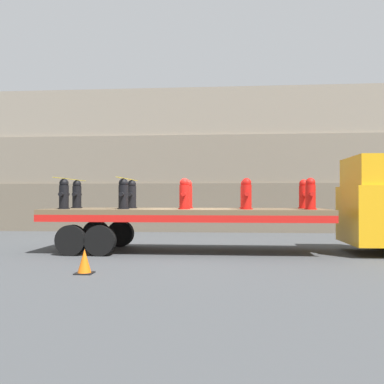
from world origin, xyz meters
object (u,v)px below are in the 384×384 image
at_px(fire_hydrant_black_far_0, 77,194).
at_px(fire_hydrant_red_far_2, 188,194).
at_px(flatbed_trailer, 167,217).
at_px(fire_hydrant_black_near_1, 123,194).
at_px(traffic_cone, 84,262).
at_px(fire_hydrant_red_near_2, 184,194).
at_px(fire_hydrant_black_near_0, 64,194).
at_px(fire_hydrant_red_far_3, 245,194).
at_px(fire_hydrant_red_near_4, 311,194).
at_px(fire_hydrant_black_far_1, 132,194).
at_px(fire_hydrant_red_near_3, 247,194).
at_px(fire_hydrant_red_far_4, 304,194).

bearing_deg(fire_hydrant_black_far_0, fire_hydrant_red_far_2, 0.00).
xyz_separation_m(flatbed_trailer, fire_hydrant_black_near_1, (-1.22, -0.55, 0.69)).
xyz_separation_m(fire_hydrant_black_far_0, fire_hydrant_black_near_1, (1.80, -1.10, 0.00)).
xyz_separation_m(flatbed_trailer, fire_hydrant_red_far_2, (0.58, 0.55, 0.69)).
bearing_deg(traffic_cone, fire_hydrant_black_near_1, 89.79).
xyz_separation_m(fire_hydrant_black_far_0, fire_hydrant_red_near_2, (3.61, -1.10, 0.00)).
relative_size(flatbed_trailer, fire_hydrant_black_near_0, 9.31).
bearing_deg(flatbed_trailer, traffic_cone, -107.48).
relative_size(flatbed_trailer, fire_hydrant_red_near_2, 9.31).
height_order(fire_hydrant_black_near_0, fire_hydrant_black_far_0, same).
bearing_deg(fire_hydrant_black_near_0, fire_hydrant_red_near_2, 0.00).
distance_m(fire_hydrant_red_far_3, fire_hydrant_red_near_4, 2.11).
height_order(flatbed_trailer, traffic_cone, flatbed_trailer).
relative_size(fire_hydrant_black_near_0, traffic_cone, 1.70).
relative_size(fire_hydrant_black_far_1, fire_hydrant_red_near_3, 1.00).
height_order(fire_hydrant_black_far_0, fire_hydrant_red_far_3, same).
bearing_deg(fire_hydrant_red_near_3, fire_hydrant_black_far_1, 163.10).
distance_m(flatbed_trailer, fire_hydrant_red_far_2, 1.06).
height_order(fire_hydrant_black_near_1, traffic_cone, fire_hydrant_black_near_1).
distance_m(fire_hydrant_red_far_2, traffic_cone, 5.05).
height_order(fire_hydrant_red_far_3, traffic_cone, fire_hydrant_red_far_3).
xyz_separation_m(fire_hydrant_black_near_0, fire_hydrant_black_far_1, (1.80, 1.10, 0.00)).
distance_m(flatbed_trailer, fire_hydrant_red_far_3, 2.54).
relative_size(fire_hydrant_black_far_1, fire_hydrant_red_near_2, 1.00).
bearing_deg(fire_hydrant_black_far_1, traffic_cone, -90.16).
bearing_deg(fire_hydrant_black_far_0, fire_hydrant_red_near_2, -16.90).
bearing_deg(fire_hydrant_red_near_3, fire_hydrant_red_far_4, 31.29).
bearing_deg(fire_hydrant_black_far_0, fire_hydrant_red_far_3, 0.00).
height_order(fire_hydrant_red_near_2, fire_hydrant_red_near_4, same).
distance_m(fire_hydrant_red_near_2, fire_hydrant_red_far_2, 1.10).
height_order(flatbed_trailer, fire_hydrant_red_far_3, fire_hydrant_red_far_3).
bearing_deg(flatbed_trailer, fire_hydrant_red_far_2, 43.37).
bearing_deg(fire_hydrant_red_far_3, fire_hydrant_black_far_0, 180.00).
bearing_deg(fire_hydrant_red_near_2, fire_hydrant_red_far_3, 31.29).
xyz_separation_m(fire_hydrant_black_far_1, fire_hydrant_red_far_2, (1.80, 0.00, 0.00)).
bearing_deg(fire_hydrant_black_far_1, fire_hydrant_red_near_2, -31.29).
relative_size(fire_hydrant_black_far_1, fire_hydrant_red_far_3, 1.00).
height_order(flatbed_trailer, fire_hydrant_black_near_0, fire_hydrant_black_near_0).
bearing_deg(fire_hydrant_red_far_2, fire_hydrant_black_near_0, -163.10).
relative_size(fire_hydrant_black_near_1, fire_hydrant_red_far_3, 1.00).
bearing_deg(fire_hydrant_black_near_0, fire_hydrant_black_near_1, 0.00).
distance_m(fire_hydrant_black_near_0, fire_hydrant_black_near_1, 1.80).
bearing_deg(fire_hydrant_red_near_2, fire_hydrant_red_far_4, 16.90).
bearing_deg(fire_hydrant_black_far_0, traffic_cone, -68.17).
xyz_separation_m(fire_hydrant_black_far_0, fire_hydrant_red_far_3, (5.41, 0.00, 0.00)).
bearing_deg(fire_hydrant_red_near_3, fire_hydrant_black_near_0, 180.00).
bearing_deg(traffic_cone, fire_hydrant_black_far_1, 89.84).
bearing_deg(fire_hydrant_black_near_1, fire_hydrant_red_near_4, 0.00).
height_order(fire_hydrant_red_far_2, fire_hydrant_red_far_3, same).
height_order(fire_hydrant_red_near_2, fire_hydrant_red_far_2, same).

